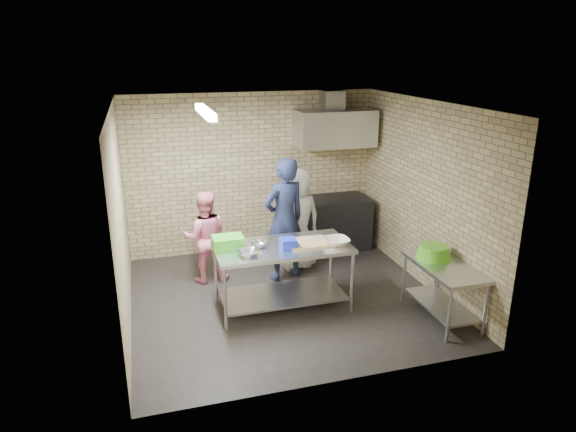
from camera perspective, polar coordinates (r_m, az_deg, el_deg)
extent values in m
plane|color=black|center=(7.39, -0.32, -9.04)|extent=(4.20, 4.20, 0.00)
plane|color=black|center=(6.61, -0.36, 12.27)|extent=(4.20, 4.20, 0.00)
cube|color=tan|center=(8.75, -3.93, 4.73)|extent=(4.20, 0.06, 2.70)
cube|color=tan|center=(5.10, 5.85, -5.39)|extent=(4.20, 0.06, 2.70)
cube|color=tan|center=(6.65, -18.02, -0.53)|extent=(0.06, 4.00, 2.70)
cube|color=tan|center=(7.70, 14.89, 2.27)|extent=(0.06, 4.00, 2.70)
cube|color=silver|center=(6.97, -0.62, -6.73)|extent=(1.79, 0.89, 0.89)
cube|color=silver|center=(7.02, 16.69, -8.01)|extent=(0.60, 1.20, 0.75)
cube|color=black|center=(9.06, 5.04, -0.76)|extent=(1.20, 0.70, 0.90)
cube|color=silver|center=(8.71, 5.22, 9.66)|extent=(1.30, 0.60, 0.60)
cube|color=#A5A8AD|center=(8.80, 4.95, 12.70)|extent=(0.35, 0.30, 0.30)
cube|color=#3F2B19|center=(9.02, 6.54, 8.76)|extent=(0.80, 0.20, 0.04)
cube|color=white|center=(6.41, -9.15, 11.32)|extent=(0.10, 1.25, 0.08)
cube|color=green|center=(6.73, -6.67, -2.91)|extent=(0.40, 0.30, 0.16)
cube|color=#1A31C4|center=(6.69, 0.01, -3.06)|extent=(0.20, 0.20, 0.13)
cube|color=tan|center=(6.86, 2.23, -2.96)|extent=(0.55, 0.42, 0.03)
imported|color=#BABCC2|center=(6.49, -4.42, -4.10)|extent=(0.29, 0.29, 0.07)
imported|color=#B4B8BB|center=(6.75, -3.20, -3.16)|extent=(0.22, 0.22, 0.07)
imported|color=beige|center=(6.85, 5.36, -2.82)|extent=(0.36, 0.36, 0.08)
cylinder|color=#B22619|center=(8.91, 5.07, 9.40)|extent=(0.07, 0.07, 0.18)
cylinder|color=green|center=(9.07, 7.45, 9.37)|extent=(0.06, 0.06, 0.15)
imported|color=black|center=(7.65, -0.42, -0.41)|extent=(0.79, 0.63, 1.89)
imported|color=pink|center=(7.75, -9.16, -2.31)|extent=(0.73, 0.60, 1.40)
imported|color=silver|center=(8.07, 1.01, -0.35)|extent=(0.87, 0.65, 1.63)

